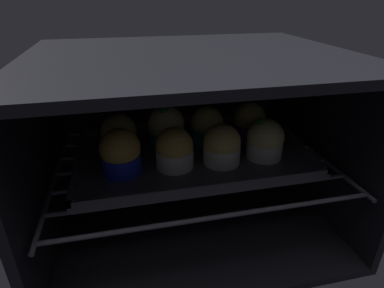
{
  "coord_description": "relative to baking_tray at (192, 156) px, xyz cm",
  "views": [
    {
      "loc": [
        -12.86,
        -34.71,
        45.85
      ],
      "look_at": [
        0.0,
        21.81,
        17.37
      ],
      "focal_mm": 29.63,
      "sensor_mm": 36.0,
      "label": 1
    }
  ],
  "objects": [
    {
      "name": "oven_cavity",
      "position": [
        0.0,
        4.43,
        2.32
      ],
      "size": [
        59.0,
        47.0,
        37.0
      ],
      "color": "black",
      "rests_on": "ground"
    },
    {
      "name": "oven_rack",
      "position": [
        0.0,
        0.19,
        -1.08
      ],
      "size": [
        54.8,
        42.0,
        0.8
      ],
      "color": "#51515B",
      "rests_on": "oven_cavity"
    },
    {
      "name": "baking_tray",
      "position": [
        0.0,
        0.0,
        0.0
      ],
      "size": [
        46.18,
        27.37,
        2.2
      ],
      "color": "#4C4C51",
      "rests_on": "oven_rack"
    },
    {
      "name": "muffin_row0_col0",
      "position": [
        -14.24,
        -4.31,
        4.58
      ],
      "size": [
        7.37,
        7.37,
        8.66
      ],
      "color": "#1928B7",
      "rests_on": "baking_tray"
    },
    {
      "name": "muffin_row0_col1",
      "position": [
        -4.35,
        -4.39,
        4.12
      ],
      "size": [
        7.13,
        7.13,
        7.93
      ],
      "color": "silver",
      "rests_on": "baking_tray"
    },
    {
      "name": "muffin_row0_col2",
      "position": [
        4.78,
        -4.87,
        4.03
      ],
      "size": [
        7.13,
        7.13,
        7.93
      ],
      "color": "silver",
      "rests_on": "baking_tray"
    },
    {
      "name": "muffin_row0_col3",
      "position": [
        13.83,
        -4.5,
        4.09
      ],
      "size": [
        7.37,
        7.37,
        8.37
      ],
      "color": "silver",
      "rests_on": "baking_tray"
    },
    {
      "name": "muffin_row1_col0",
      "position": [
        -14.39,
        5.03,
        4.03
      ],
      "size": [
        7.38,
        7.38,
        7.89
      ],
      "color": "red",
      "rests_on": "baking_tray"
    },
    {
      "name": "muffin_row1_col1",
      "position": [
        -4.48,
        4.96,
        4.72
      ],
      "size": [
        7.76,
        7.76,
        9.18
      ],
      "color": "#0C8C84",
      "rests_on": "baking_tray"
    },
    {
      "name": "muffin_row1_col2",
      "position": [
        4.43,
        4.67,
        4.2
      ],
      "size": [
        7.13,
        7.13,
        8.13
      ],
      "color": "#0C8C84",
      "rests_on": "baking_tray"
    },
    {
      "name": "muffin_row1_col3",
      "position": [
        14.29,
        4.7,
        4.35
      ],
      "size": [
        7.13,
        7.13,
        8.35
      ],
      "color": "#7A238C",
      "rests_on": "baking_tray"
    }
  ]
}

